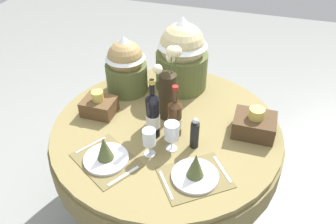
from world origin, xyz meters
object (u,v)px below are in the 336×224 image
(dining_table, at_px, (166,143))
(wine_bottle_left, at_px, (175,117))
(pepper_mill, at_px, (195,134))
(woven_basket_side_left, at_px, (99,105))
(wine_bottle_centre, at_px, (153,115))
(place_setting_right, at_px, (195,171))
(gift_tub_back_left, at_px, (126,63))
(flower_vase, at_px, (168,88))
(woven_basket_side_right, at_px, (254,124))
(place_setting_left, at_px, (105,154))
(wine_glass_left, at_px, (149,138))
(wine_glass_right, at_px, (172,132))
(gift_tub_back_centre, at_px, (182,52))

(dining_table, height_order, wine_bottle_left, wine_bottle_left)
(pepper_mill, bearing_deg, woven_basket_side_left, 168.77)
(wine_bottle_centre, bearing_deg, dining_table, 64.15)
(pepper_mill, relative_size, woven_basket_side_left, 0.99)
(place_setting_right, bearing_deg, pepper_mill, 104.70)
(dining_table, height_order, gift_tub_back_left, gift_tub_back_left)
(place_setting_right, height_order, flower_vase, flower_vase)
(dining_table, height_order, flower_vase, flower_vase)
(dining_table, distance_m, pepper_mill, 0.33)
(wine_bottle_centre, xyz_separation_m, woven_basket_side_left, (-0.39, 0.10, -0.09))
(gift_tub_back_left, bearing_deg, woven_basket_side_right, -13.28)
(place_setting_left, bearing_deg, wine_glass_left, 28.72)
(wine_glass_left, xyz_separation_m, wine_glass_right, (0.10, 0.08, 0.01))
(wine_bottle_centre, bearing_deg, wine_bottle_left, 20.62)
(woven_basket_side_right, bearing_deg, gift_tub_back_left, 166.72)
(dining_table, xyz_separation_m, gift_tub_back_centre, (-0.03, 0.46, 0.40))
(place_setting_right, distance_m, flower_vase, 0.55)
(gift_tub_back_centre, bearing_deg, wine_bottle_left, -78.96)
(place_setting_right, xyz_separation_m, gift_tub_back_centre, (-0.29, 0.80, 0.22))
(dining_table, height_order, place_setting_right, place_setting_right)
(wine_bottle_left, distance_m, woven_basket_side_left, 0.51)
(place_setting_left, distance_m, wine_glass_left, 0.25)
(flower_vase, relative_size, pepper_mill, 2.36)
(pepper_mill, bearing_deg, wine_bottle_centre, 174.22)
(gift_tub_back_left, bearing_deg, woven_basket_side_left, -102.82)
(woven_basket_side_right, bearing_deg, pepper_mill, -144.94)
(place_setting_left, relative_size, wine_glass_left, 2.52)
(place_setting_left, height_order, gift_tub_back_centre, gift_tub_back_centre)
(wine_bottle_centre, distance_m, gift_tub_back_left, 0.52)
(flower_vase, bearing_deg, woven_basket_side_left, -166.64)
(dining_table, height_order, woven_basket_side_right, woven_basket_side_right)
(woven_basket_side_right, bearing_deg, place_setting_left, -147.69)
(flower_vase, height_order, gift_tub_back_left, flower_vase)
(dining_table, xyz_separation_m, gift_tub_back_left, (-0.37, 0.30, 0.35))
(wine_glass_left, relative_size, woven_basket_side_left, 0.85)
(gift_tub_back_left, bearing_deg, place_setting_right, -45.63)
(wine_glass_left, distance_m, gift_tub_back_left, 0.66)
(place_setting_left, relative_size, place_setting_right, 0.99)
(wine_bottle_left, bearing_deg, gift_tub_back_left, 141.30)
(wine_bottle_left, relative_size, woven_basket_side_right, 1.39)
(place_setting_left, xyz_separation_m, gift_tub_back_left, (-0.15, 0.67, 0.16))
(gift_tub_back_centre, relative_size, woven_basket_side_right, 2.13)
(place_setting_right, relative_size, wine_bottle_left, 1.29)
(gift_tub_back_left, bearing_deg, wine_glass_right, -46.12)
(wine_bottle_left, xyz_separation_m, wine_bottle_centre, (-0.12, -0.04, 0.02))
(flower_vase, height_order, gift_tub_back_centre, gift_tub_back_centre)
(place_setting_right, xyz_separation_m, pepper_mill, (-0.06, 0.22, 0.04))
(wine_bottle_centre, bearing_deg, place_setting_left, -122.70)
(flower_vase, xyz_separation_m, woven_basket_side_left, (-0.42, -0.10, -0.15))
(wine_bottle_left, height_order, pepper_mill, wine_bottle_left)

